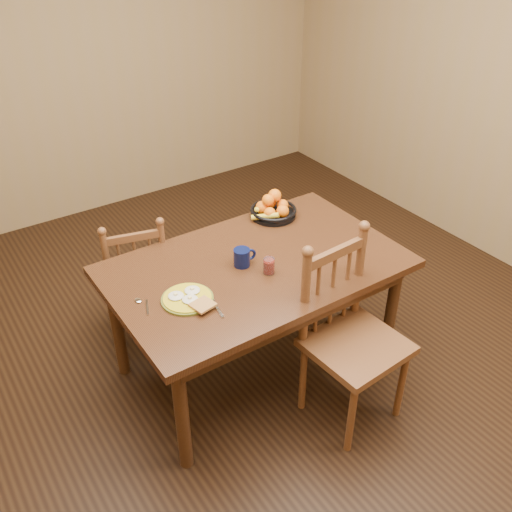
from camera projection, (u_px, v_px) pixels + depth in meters
room at (256, 163)px, 2.79m from camera, size 4.52×5.02×2.72m
dining_table at (256, 276)px, 3.17m from camera, size 1.60×1.00×0.75m
chair_far at (136, 278)px, 3.56m from camera, size 0.48×0.47×0.88m
chair_near at (351, 338)px, 2.98m from camera, size 0.50×0.48×1.04m
breakfast_plate at (188, 298)px, 2.84m from camera, size 0.26×0.30×0.04m
fork at (216, 306)px, 2.81m from camera, size 0.05×0.18×0.00m
spoon at (141, 303)px, 2.83m from camera, size 0.06×0.16×0.01m
coffee_mug at (243, 257)px, 3.09m from camera, size 0.13×0.09×0.10m
juice_glass at (269, 266)px, 3.03m from camera, size 0.06×0.06×0.09m
fruit_bowl at (273, 209)px, 3.54m from camera, size 0.29×0.29×0.17m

